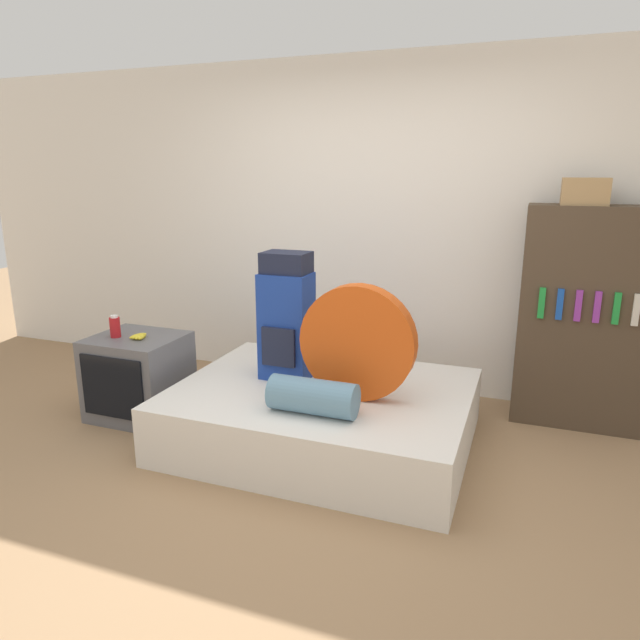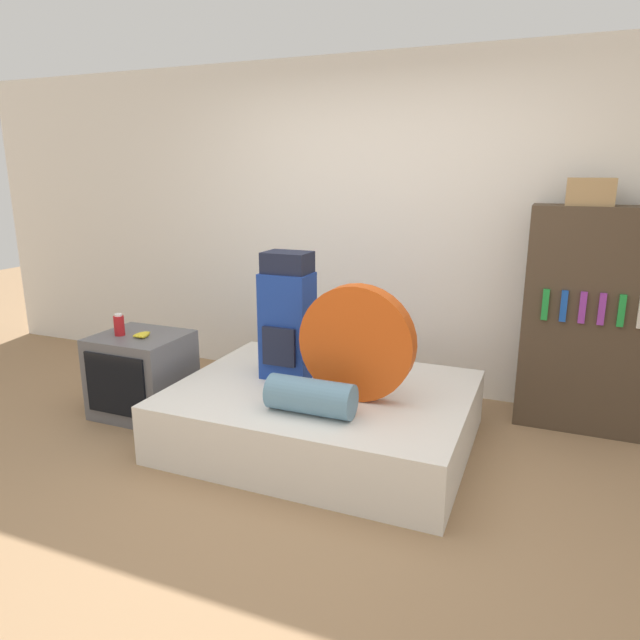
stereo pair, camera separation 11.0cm
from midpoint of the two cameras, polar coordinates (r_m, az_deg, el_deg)
The scene contains 11 objects.
ground_plane at distance 3.31m, azimuth -4.78°, elevation -17.01°, with size 16.00×16.00×0.00m, color #997551.
wall_back at distance 4.61m, azimuth 5.01°, elevation 9.15°, with size 8.00×0.05×2.60m.
bed at distance 3.79m, azimuth -0.56°, elevation -9.43°, with size 1.87×1.46×0.38m.
backpack at distance 3.79m, azimuth -4.21°, elevation 0.18°, with size 0.33×0.27×0.85m.
tent_bag at distance 3.44m, azimuth 2.89°, elevation -2.27°, with size 0.71×0.12×0.71m.
sleeping_roll at distance 3.30m, azimuth -1.67°, elevation -7.65°, with size 0.51×0.21×0.21m.
television at distance 4.36m, azimuth -18.37°, elevation -5.39°, with size 0.62×0.57×0.60m.
canister at distance 4.29m, azimuth -20.51°, elevation -0.64°, with size 0.07×0.07×0.16m.
banana_bunch at distance 4.21m, azimuth -18.26°, elevation -1.55°, with size 0.11×0.14×0.03m.
bookshelf at distance 4.28m, azimuth 24.19°, elevation 0.16°, with size 0.84×0.37×1.52m.
cardboard_box at distance 4.14m, azimuth 24.28°, elevation 11.64°, with size 0.29×0.23×0.17m.
Camera 1 is at (1.19, -2.56, 1.74)m, focal length 32.00 mm.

